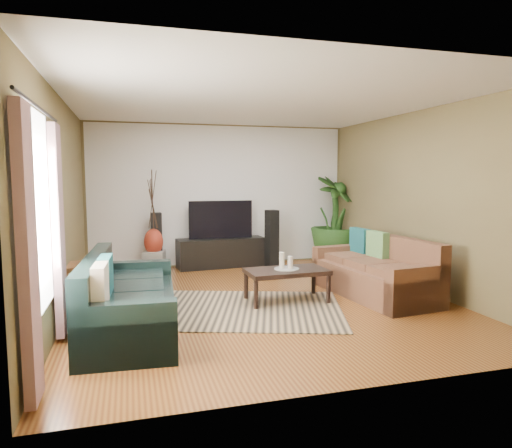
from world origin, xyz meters
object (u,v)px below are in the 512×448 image
object	(u,v)px
coffee_table	(287,285)
speaker_right	(272,239)
tv_stand	(221,252)
speaker_left	(157,242)
sofa_left	(131,293)
television	(221,220)
side_table	(89,285)
vase	(154,242)
pedestal	(154,261)
sofa_right	(373,266)
potted_plant	(335,219)

from	to	relation	value
coffee_table	speaker_right	bearing A→B (deg)	74.76
tv_stand	speaker_left	size ratio (longest dim) A/B	1.56
sofa_left	television	distance (m)	3.72
tv_stand	sofa_left	bearing A→B (deg)	-121.49
side_table	vase	bearing A→B (deg)	65.71
sofa_left	pedestal	xyz separation A→B (m)	(0.42, 3.20, -0.24)
television	pedestal	size ratio (longest dim) A/B	3.24
sofa_right	speaker_right	size ratio (longest dim) A/B	1.84
tv_stand	speaker_left	xyz separation A→B (m)	(-1.19, 0.00, 0.25)
coffee_table	pedestal	xyz separation A→B (m)	(-1.65, 2.54, -0.04)
sofa_right	tv_stand	xyz separation A→B (m)	(-1.71, 2.67, -0.15)
sofa_right	pedestal	distance (m)	3.93
side_table	speaker_left	bearing A→B (deg)	65.37
potted_plant	sofa_left	bearing A→B (deg)	-141.32
television	pedestal	bearing A→B (deg)	-175.75
potted_plant	vase	size ratio (longest dim) A/B	3.61
television	speaker_left	bearing A→B (deg)	180.00
sofa_left	tv_stand	xyz separation A→B (m)	(1.67, 3.29, -0.15)
potted_plant	pedestal	world-z (taller)	potted_plant
coffee_table	potted_plant	bearing A→B (deg)	50.36
vase	tv_stand	bearing A→B (deg)	4.25
potted_plant	pedestal	bearing A→B (deg)	179.68
sofa_right	coffee_table	bearing A→B (deg)	-98.19
speaker_left	speaker_right	size ratio (longest dim) A/B	0.97
potted_plant	sofa_right	bearing A→B (deg)	-103.13
coffee_table	tv_stand	xyz separation A→B (m)	(-0.40, 2.63, 0.05)
pedestal	sofa_right	bearing A→B (deg)	-41.03
speaker_left	potted_plant	size ratio (longest dim) A/B	0.61
coffee_table	tv_stand	bearing A→B (deg)	96.06
sofa_right	potted_plant	distance (m)	2.66
coffee_table	vase	world-z (taller)	vase
tv_stand	side_table	distance (m)	3.10
sofa_left	speaker_right	size ratio (longest dim) A/B	2.01
sofa_right	side_table	distance (m)	3.94
speaker_left	pedestal	world-z (taller)	speaker_left
sofa_left	sofa_right	xyz separation A→B (m)	(3.38, 0.62, 0.00)
pedestal	coffee_table	bearing A→B (deg)	-56.99
television	side_table	bearing A→B (deg)	-135.12
television	pedestal	distance (m)	1.45
sofa_left	pedestal	distance (m)	3.23
sofa_right	speaker_right	world-z (taller)	speaker_right
pedestal	side_table	bearing A→B (deg)	-114.29
sofa_right	side_table	world-z (taller)	sofa_right
speaker_left	speaker_right	xyz separation A→B (m)	(2.12, -0.28, 0.01)
sofa_left	television	bearing A→B (deg)	-23.49
television	potted_plant	distance (m)	2.31
sofa_right	pedestal	bearing A→B (deg)	-137.62
sofa_right	speaker_left	bearing A→B (deg)	-139.19
side_table	television	bearing A→B (deg)	44.88
coffee_table	pedestal	size ratio (longest dim) A/B	2.94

